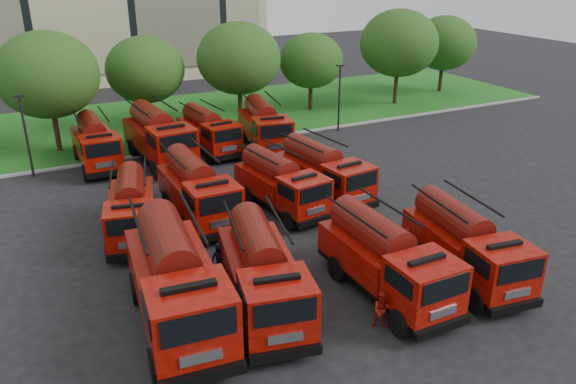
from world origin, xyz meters
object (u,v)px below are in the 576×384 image
firefighter_1 (381,328)px  firefighter_4 (221,275)px  fire_truck_8 (96,143)px  firefighter_0 (408,323)px  fire_truck_0 (176,281)px  firefighter_2 (405,260)px  fire_truck_7 (323,172)px  fire_truck_10 (208,131)px  fire_truck_9 (159,136)px  fire_truck_2 (386,259)px  fire_truck_6 (281,183)px  firefighter_5 (334,199)px  fire_truck_3 (465,244)px  firefighter_3 (452,233)px  fire_truck_4 (131,208)px  fire_truck_1 (263,273)px  fire_truck_11 (264,126)px  fire_truck_5 (197,190)px

firefighter_1 → firefighter_4: size_ratio=0.98×
fire_truck_8 → firefighter_0: (7.31, -22.70, -1.54)m
fire_truck_0 → firefighter_2: bearing=5.3°
fire_truck_0 → fire_truck_7: bearing=41.9°
fire_truck_10 → firefighter_0: 22.26m
fire_truck_9 → firefighter_1: bearing=-87.6°
fire_truck_2 → firefighter_1: bearing=-127.6°
firefighter_0 → firefighter_4: bearing=120.2°
fire_truck_6 → fire_truck_8: 13.69m
firefighter_5 → fire_truck_10: bearing=-50.9°
fire_truck_7 → fire_truck_3: bearing=-91.0°
fire_truck_7 → firefighter_4: 9.81m
firefighter_3 → fire_truck_6: bearing=-59.5°
fire_truck_7 → fire_truck_8: (-10.42, 11.03, 0.01)m
fire_truck_3 → firefighter_0: bearing=-150.3°
firefighter_5 → firefighter_3: bearing=137.3°
firefighter_4 → fire_truck_6: bearing=-110.0°
fire_truck_2 → firefighter_5: fire_truck_2 is taller
fire_truck_0 → firefighter_4: bearing=49.9°
fire_truck_3 → firefighter_4: bearing=160.6°
fire_truck_3 → fire_truck_6: size_ratio=1.04×
fire_truck_2 → fire_truck_9: 19.94m
fire_truck_0 → fire_truck_3: 11.89m
fire_truck_4 → fire_truck_8: size_ratio=0.98×
firefighter_1 → fire_truck_6: bearing=115.4°
fire_truck_1 → fire_truck_9: (0.93, 18.39, 0.15)m
fire_truck_4 → firefighter_4: bearing=-52.1°
fire_truck_2 → firefighter_5: 9.73m
firefighter_3 → fire_truck_10: bearing=-83.1°
fire_truck_0 → firefighter_0: fire_truck_0 is taller
firefighter_4 → firefighter_1: bearing=149.6°
firefighter_0 → fire_truck_3: bearing=13.9°
fire_truck_2 → fire_truck_8: fire_truck_2 is taller
fire_truck_1 → fire_truck_10: (4.52, 18.99, -0.15)m
fire_truck_0 → firefighter_1: size_ratio=5.38×
firefighter_3 → firefighter_4: bearing=-20.8°
fire_truck_4 → firefighter_0: bearing=-44.3°
firefighter_1 → fire_truck_9: bearing=128.8°
fire_truck_4 → fire_truck_11: (11.33, 9.45, 0.17)m
fire_truck_7 → firefighter_0: (-3.10, -11.68, -1.53)m
fire_truck_2 → fire_truck_7: (2.73, 9.61, -0.06)m
fire_truck_0 → fire_truck_11: fire_truck_0 is taller
fire_truck_3 → fire_truck_7: bearing=103.7°
fire_truck_6 → firefighter_4: size_ratio=4.30×
fire_truck_0 → fire_truck_9: 18.23m
firefighter_1 → fire_truck_8: bearing=137.8°
fire_truck_0 → fire_truck_6: (7.86, 7.48, -0.34)m
fire_truck_0 → fire_truck_6: size_ratio=1.23×
firefighter_2 → fire_truck_5: bearing=25.9°
fire_truck_8 → fire_truck_4: bearing=-90.3°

